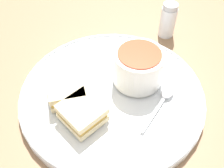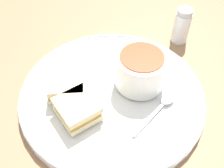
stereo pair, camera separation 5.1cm
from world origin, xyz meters
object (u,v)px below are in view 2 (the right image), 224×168
(soup_bowl, at_px, (140,69))
(sandwich_half_near, at_px, (67,85))
(spoon, at_px, (164,102))
(sandwich_half_far, at_px, (77,109))
(salt_shaker, at_px, (182,26))

(soup_bowl, xyz_separation_m, sandwich_half_near, (-0.03, -0.14, -0.02))
(sandwich_half_near, bearing_deg, spoon, 58.08)
(sandwich_half_far, height_order, salt_shaker, salt_shaker)
(sandwich_half_far, bearing_deg, salt_shaker, 114.14)
(sandwich_half_near, xyz_separation_m, sandwich_half_far, (0.06, 0.00, 0.00))
(salt_shaker, bearing_deg, soup_bowl, -57.80)
(spoon, bearing_deg, soup_bowl, 79.49)
(spoon, bearing_deg, sandwich_half_near, 122.02)
(spoon, height_order, salt_shaker, salt_shaker)
(soup_bowl, relative_size, spoon, 0.85)
(soup_bowl, xyz_separation_m, spoon, (0.07, 0.02, -0.03))
(spoon, xyz_separation_m, sandwich_half_near, (-0.10, -0.16, 0.01))
(sandwich_half_near, bearing_deg, soup_bowl, 78.03)
(spoon, xyz_separation_m, sandwich_half_far, (-0.04, -0.16, 0.01))
(sandwich_half_near, height_order, salt_shaker, salt_shaker)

